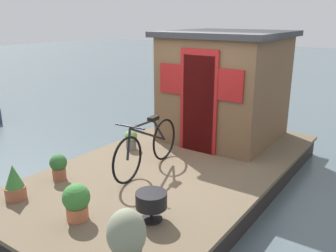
{
  "coord_description": "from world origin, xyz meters",
  "views": [
    {
      "loc": [
        -4.54,
        -3.03,
        2.69
      ],
      "look_at": [
        -0.2,
        0.0,
        1.08
      ],
      "focal_mm": 38.61,
      "sensor_mm": 36.0,
      "label": 1
    }
  ],
  "objects_px": {
    "houseboat_cabin": "(225,86)",
    "potted_plant_sage": "(76,201)",
    "potted_plant_rosemary": "(14,183)",
    "bicycle": "(147,147)",
    "potted_plant_succulent": "(131,139)",
    "potted_plant_thyme": "(59,166)",
    "charcoal_grill": "(151,201)",
    "potted_plant_ivy": "(127,238)"
  },
  "relations": [
    {
      "from": "bicycle",
      "to": "potted_plant_succulent",
      "type": "relative_size",
      "value": 4.91
    },
    {
      "from": "potted_plant_succulent",
      "to": "potted_plant_sage",
      "type": "bearing_deg",
      "value": -154.79
    },
    {
      "from": "potted_plant_rosemary",
      "to": "potted_plant_thyme",
      "type": "height_order",
      "value": "potted_plant_rosemary"
    },
    {
      "from": "charcoal_grill",
      "to": "potted_plant_rosemary",
      "type": "bearing_deg",
      "value": 109.03
    },
    {
      "from": "bicycle",
      "to": "potted_plant_rosemary",
      "type": "relative_size",
      "value": 3.61
    },
    {
      "from": "houseboat_cabin",
      "to": "potted_plant_sage",
      "type": "relative_size",
      "value": 4.83
    },
    {
      "from": "houseboat_cabin",
      "to": "potted_plant_sage",
      "type": "xyz_separation_m",
      "value": [
        -3.75,
        0.02,
        -0.8
      ]
    },
    {
      "from": "potted_plant_sage",
      "to": "potted_plant_thyme",
      "type": "height_order",
      "value": "potted_plant_sage"
    },
    {
      "from": "houseboat_cabin",
      "to": "potted_plant_ivy",
      "type": "bearing_deg",
      "value": -165.87
    },
    {
      "from": "potted_plant_rosemary",
      "to": "potted_plant_sage",
      "type": "bearing_deg",
      "value": -83.05
    },
    {
      "from": "potted_plant_sage",
      "to": "potted_plant_succulent",
      "type": "height_order",
      "value": "potted_plant_sage"
    },
    {
      "from": "potted_plant_succulent",
      "to": "bicycle",
      "type": "bearing_deg",
      "value": -124.78
    },
    {
      "from": "potted_plant_sage",
      "to": "charcoal_grill",
      "type": "bearing_deg",
      "value": -56.45
    },
    {
      "from": "potted_plant_succulent",
      "to": "potted_plant_thyme",
      "type": "relative_size",
      "value": 0.9
    },
    {
      "from": "potted_plant_succulent",
      "to": "charcoal_grill",
      "type": "height_order",
      "value": "charcoal_grill"
    },
    {
      "from": "potted_plant_sage",
      "to": "potted_plant_succulent",
      "type": "bearing_deg",
      "value": 25.21
    },
    {
      "from": "bicycle",
      "to": "potted_plant_sage",
      "type": "relative_size",
      "value": 3.87
    },
    {
      "from": "potted_plant_succulent",
      "to": "potted_plant_ivy",
      "type": "bearing_deg",
      "value": -140.15
    },
    {
      "from": "bicycle",
      "to": "potted_plant_ivy",
      "type": "relative_size",
      "value": 2.87
    },
    {
      "from": "potted_plant_sage",
      "to": "potted_plant_thyme",
      "type": "distance_m",
      "value": 1.21
    },
    {
      "from": "bicycle",
      "to": "potted_plant_rosemary",
      "type": "distance_m",
      "value": 1.94
    },
    {
      "from": "houseboat_cabin",
      "to": "potted_plant_thyme",
      "type": "distance_m",
      "value": 3.44
    },
    {
      "from": "potted_plant_ivy",
      "to": "potted_plant_thyme",
      "type": "height_order",
      "value": "potted_plant_ivy"
    },
    {
      "from": "potted_plant_sage",
      "to": "potted_plant_ivy",
      "type": "relative_size",
      "value": 0.74
    },
    {
      "from": "bicycle",
      "to": "potted_plant_sage",
      "type": "height_order",
      "value": "bicycle"
    },
    {
      "from": "potted_plant_sage",
      "to": "potted_plant_rosemary",
      "type": "height_order",
      "value": "potted_plant_rosemary"
    },
    {
      "from": "houseboat_cabin",
      "to": "bicycle",
      "type": "relative_size",
      "value": 1.25
    },
    {
      "from": "potted_plant_sage",
      "to": "potted_plant_ivy",
      "type": "distance_m",
      "value": 1.09
    },
    {
      "from": "bicycle",
      "to": "potted_plant_succulent",
      "type": "distance_m",
      "value": 1.02
    },
    {
      "from": "houseboat_cabin",
      "to": "charcoal_grill",
      "type": "xyz_separation_m",
      "value": [
        -3.27,
        -0.71,
        -0.79
      ]
    },
    {
      "from": "potted_plant_rosemary",
      "to": "potted_plant_thyme",
      "type": "distance_m",
      "value": 0.72
    },
    {
      "from": "houseboat_cabin",
      "to": "potted_plant_rosemary",
      "type": "bearing_deg",
      "value": 164.58
    },
    {
      "from": "potted_plant_rosemary",
      "to": "potted_plant_succulent",
      "type": "height_order",
      "value": "potted_plant_rosemary"
    },
    {
      "from": "potted_plant_rosemary",
      "to": "potted_plant_succulent",
      "type": "xyz_separation_m",
      "value": [
        2.31,
        -0.02,
        -0.04
      ]
    },
    {
      "from": "potted_plant_sage",
      "to": "potted_plant_succulent",
      "type": "xyz_separation_m",
      "value": [
        2.18,
        1.03,
        -0.05
      ]
    },
    {
      "from": "bicycle",
      "to": "charcoal_grill",
      "type": "height_order",
      "value": "bicycle"
    },
    {
      "from": "potted_plant_thyme",
      "to": "charcoal_grill",
      "type": "bearing_deg",
      "value": -93.28
    },
    {
      "from": "potted_plant_sage",
      "to": "potted_plant_ivy",
      "type": "bearing_deg",
      "value": -105.96
    },
    {
      "from": "potted_plant_ivy",
      "to": "charcoal_grill",
      "type": "bearing_deg",
      "value": 21.5
    },
    {
      "from": "potted_plant_succulent",
      "to": "potted_plant_thyme",
      "type": "xyz_separation_m",
      "value": [
        -1.59,
        0.03,
        0.03
      ]
    },
    {
      "from": "bicycle",
      "to": "houseboat_cabin",
      "type": "bearing_deg",
      "value": -6.0
    },
    {
      "from": "potted_plant_rosemary",
      "to": "charcoal_grill",
      "type": "relative_size",
      "value": 1.29
    }
  ]
}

